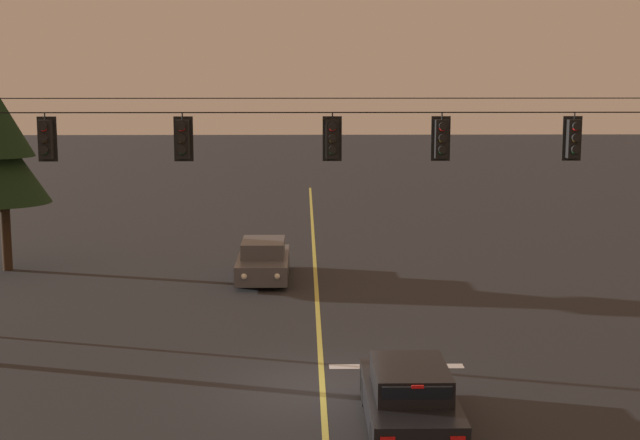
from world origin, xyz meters
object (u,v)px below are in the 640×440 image
object	(u,v)px
traffic_light_centre	(332,139)
car_oncoming_lead	(263,261)
traffic_light_left_inner	(183,139)
car_waiting_near_lane	(410,399)
traffic_light_right_inner	(442,139)
traffic_light_leftmost	(46,139)
traffic_light_rightmost	(574,139)
tree_verge_near	(2,155)

from	to	relation	value
traffic_light_centre	car_oncoming_lead	size ratio (longest dim) A/B	0.28
traffic_light_left_inner	car_waiting_near_lane	size ratio (longest dim) A/B	0.28
traffic_light_centre	traffic_light_right_inner	xyz separation A→B (m)	(2.72, 0.00, 0.00)
traffic_light_centre	traffic_light_leftmost	bearing A→B (deg)	180.00
traffic_light_centre	traffic_light_rightmost	xyz separation A→B (m)	(6.04, 0.00, 0.00)
traffic_light_right_inner	car_oncoming_lead	xyz separation A→B (m)	(-4.90, 9.54, -5.05)
traffic_light_rightmost	tree_verge_near	distance (m)	21.10
traffic_light_rightmost	car_oncoming_lead	bearing A→B (deg)	130.72
traffic_light_right_inner	traffic_light_leftmost	bearing A→B (deg)	180.00
traffic_light_right_inner	tree_verge_near	size ratio (longest dim) A/B	0.19
traffic_light_rightmost	car_waiting_near_lane	world-z (taller)	traffic_light_rightmost
traffic_light_left_inner	car_oncoming_lead	bearing A→B (deg)	80.82
traffic_light_rightmost	car_waiting_near_lane	distance (m)	8.26
car_waiting_near_lane	car_oncoming_lead	bearing A→B (deg)	104.35
traffic_light_centre	traffic_light_rightmost	bearing A→B (deg)	0.00
traffic_light_rightmost	car_oncoming_lead	distance (m)	13.56
traffic_light_left_inner	tree_verge_near	xyz separation A→B (m)	(-8.12, 11.13, -1.37)
traffic_light_left_inner	traffic_light_right_inner	world-z (taller)	same
traffic_light_centre	traffic_light_right_inner	bearing A→B (deg)	0.00
traffic_light_rightmost	tree_verge_near	bearing A→B (deg)	148.08
traffic_light_left_inner	traffic_light_right_inner	bearing A→B (deg)	0.00
tree_verge_near	car_waiting_near_lane	bearing A→B (deg)	-49.92
traffic_light_rightmost	traffic_light_centre	bearing A→B (deg)	180.00
car_oncoming_lead	tree_verge_near	bearing A→B (deg)	170.62
traffic_light_centre	car_waiting_near_lane	size ratio (longest dim) A/B	0.28
traffic_light_right_inner	car_oncoming_lead	world-z (taller)	traffic_light_right_inner
traffic_light_centre	car_waiting_near_lane	bearing A→B (deg)	-72.61
traffic_light_left_inner	car_waiting_near_lane	distance (m)	8.61
traffic_light_centre	traffic_light_left_inner	bearing A→B (deg)	180.00
traffic_light_leftmost	tree_verge_near	distance (m)	12.18
traffic_light_leftmost	traffic_light_centre	world-z (taller)	same
tree_verge_near	traffic_light_left_inner	bearing A→B (deg)	-53.88
traffic_light_centre	tree_verge_near	distance (m)	16.31
traffic_light_rightmost	traffic_light_left_inner	bearing A→B (deg)	180.00
traffic_light_left_inner	car_oncoming_lead	xyz separation A→B (m)	(1.54, 9.54, -5.05)
traffic_light_left_inner	traffic_light_right_inner	distance (m)	6.44
traffic_light_left_inner	traffic_light_rightmost	size ratio (longest dim) A/B	1.00
traffic_light_left_inner	car_oncoming_lead	size ratio (longest dim) A/B	0.28
traffic_light_leftmost	tree_verge_near	xyz separation A→B (m)	(-4.74, 11.13, -1.37)
traffic_light_leftmost	traffic_light_left_inner	size ratio (longest dim) A/B	1.00
traffic_light_right_inner	traffic_light_left_inner	bearing A→B (deg)	180.00
traffic_light_leftmost	car_waiting_near_lane	world-z (taller)	traffic_light_leftmost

